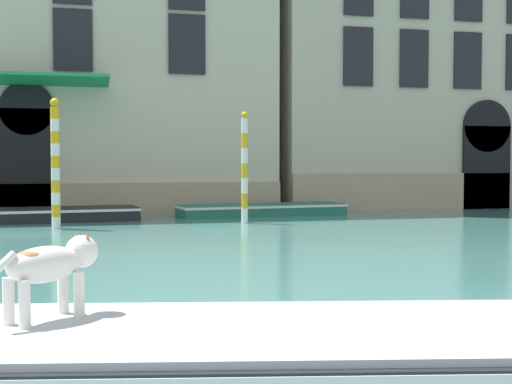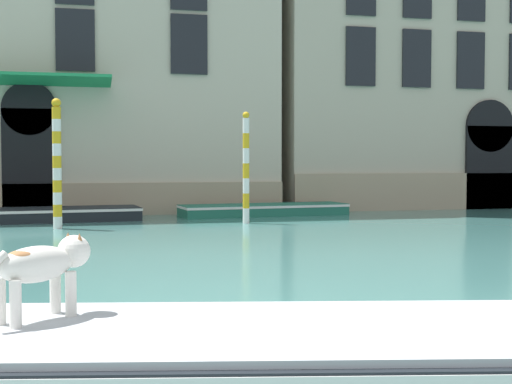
# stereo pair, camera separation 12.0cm
# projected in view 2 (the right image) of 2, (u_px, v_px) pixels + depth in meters

# --- Properties ---
(palazzo_left) EXTENTS (14.29, 7.40, 12.90)m
(palazzo_left) POSITION_uv_depth(u_px,v_px,m) (76.00, 38.00, 26.59)
(palazzo_left) COLOR #BCB29E
(palazzo_left) RESTS_ON ground_plane
(palazzo_right) EXTENTS (13.96, 6.13, 16.63)m
(palazzo_right) POSITION_uv_depth(u_px,v_px,m) (434.00, 7.00, 29.90)
(palazzo_right) COLOR #B2A893
(palazzo_right) RESTS_ON ground_plane
(boat_foreground) EXTENTS (8.25, 3.77, 0.56)m
(boat_foreground) POSITION_uv_depth(u_px,v_px,m) (267.00, 358.00, 5.79)
(boat_foreground) COLOR black
(boat_foreground) RESTS_ON ground_plane
(dog_on_deck) EXTENTS (0.88, 0.75, 0.71)m
(dog_on_deck) POSITION_uv_depth(u_px,v_px,m) (44.00, 265.00, 6.03)
(dog_on_deck) COLOR silver
(dog_on_deck) RESTS_ON boat_foreground
(boat_moored_near_palazzo) EXTENTS (6.38, 2.32, 0.41)m
(boat_moored_near_palazzo) POSITION_uv_depth(u_px,v_px,m) (37.00, 214.00, 21.90)
(boat_moored_near_palazzo) COLOR black
(boat_moored_near_palazzo) RESTS_ON ground_plane
(boat_moored_far) EXTENTS (5.86, 2.11, 0.39)m
(boat_moored_far) POSITION_uv_depth(u_px,v_px,m) (264.00, 209.00, 24.25)
(boat_moored_far) COLOR #1E6651
(boat_moored_far) RESTS_ON ground_plane
(mooring_pole_0) EXTENTS (0.21, 0.21, 3.33)m
(mooring_pole_0) POSITION_uv_depth(u_px,v_px,m) (246.00, 167.00, 21.25)
(mooring_pole_0) COLOR white
(mooring_pole_0) RESTS_ON ground_plane
(mooring_pole_1) EXTENTS (0.25, 0.25, 3.59)m
(mooring_pole_1) POSITION_uv_depth(u_px,v_px,m) (57.00, 163.00, 19.56)
(mooring_pole_1) COLOR white
(mooring_pole_1) RESTS_ON ground_plane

